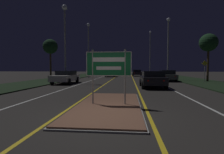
{
  "coord_description": "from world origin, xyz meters",
  "views": [
    {
      "loc": [
        0.86,
        -5.85,
        1.65
      ],
      "look_at": [
        0.0,
        3.17,
        1.2
      ],
      "focal_mm": 28.0,
      "sensor_mm": 36.0,
      "label": 1
    }
  ],
  "objects_px": {
    "car_approaching_1": "(111,73)",
    "car_receding_1": "(166,75)",
    "streetlight_left_near": "(65,29)",
    "car_receding_2": "(137,73)",
    "streetlight_right_far": "(150,48)",
    "car_approaching_2": "(115,72)",
    "car_receding_0": "(152,79)",
    "streetlight_right_near": "(168,41)",
    "streetlight_left_far": "(89,41)",
    "warning_sign": "(205,69)",
    "highway_sign": "(109,66)",
    "car_approaching_0": "(66,77)"
  },
  "relations": [
    {
      "from": "streetlight_right_far",
      "to": "car_receding_2",
      "type": "distance_m",
      "value": 9.75
    },
    {
      "from": "car_receding_0",
      "to": "streetlight_right_far",
      "type": "bearing_deg",
      "value": 83.6
    },
    {
      "from": "streetlight_left_near",
      "to": "streetlight_right_far",
      "type": "xyz_separation_m",
      "value": [
        12.63,
        24.23,
        0.29
      ]
    },
    {
      "from": "streetlight_right_near",
      "to": "streetlight_right_far",
      "type": "bearing_deg",
      "value": 90.34
    },
    {
      "from": "car_approaching_1",
      "to": "highway_sign",
      "type": "bearing_deg",
      "value": -84.28
    },
    {
      "from": "streetlight_left_near",
      "to": "streetlight_left_far",
      "type": "height_order",
      "value": "streetlight_left_far"
    },
    {
      "from": "streetlight_right_near",
      "to": "streetlight_right_far",
      "type": "distance_m",
      "value": 19.33
    },
    {
      "from": "highway_sign",
      "to": "car_approaching_2",
      "type": "distance_m",
      "value": 36.05
    },
    {
      "from": "car_receding_1",
      "to": "car_approaching_2",
      "type": "distance_m",
      "value": 21.99
    },
    {
      "from": "car_receding_1",
      "to": "warning_sign",
      "type": "bearing_deg",
      "value": -41.08
    },
    {
      "from": "streetlight_left_near",
      "to": "car_receding_2",
      "type": "relative_size",
      "value": 2.21
    },
    {
      "from": "car_receding_2",
      "to": "car_approaching_2",
      "type": "xyz_separation_m",
      "value": [
        -5.16,
        6.41,
        0.0
      ]
    },
    {
      "from": "car_receding_0",
      "to": "streetlight_right_near",
      "type": "bearing_deg",
      "value": 70.7
    },
    {
      "from": "car_approaching_1",
      "to": "car_approaching_2",
      "type": "bearing_deg",
      "value": 89.35
    },
    {
      "from": "car_approaching_1",
      "to": "car_receding_1",
      "type": "bearing_deg",
      "value": -52.55
    },
    {
      "from": "streetlight_right_far",
      "to": "car_receding_2",
      "type": "xyz_separation_m",
      "value": [
        -3.52,
        -6.99,
        -5.82
      ]
    },
    {
      "from": "car_receding_0",
      "to": "car_approaching_2",
      "type": "xyz_separation_m",
      "value": [
        -5.44,
        28.31,
        -0.04
      ]
    },
    {
      "from": "warning_sign",
      "to": "car_receding_0",
      "type": "bearing_deg",
      "value": -142.04
    },
    {
      "from": "streetlight_right_far",
      "to": "car_receding_0",
      "type": "relative_size",
      "value": 2.61
    },
    {
      "from": "car_receding_1",
      "to": "car_receding_2",
      "type": "relative_size",
      "value": 1.13
    },
    {
      "from": "streetlight_left_near",
      "to": "streetlight_left_far",
      "type": "relative_size",
      "value": 0.94
    },
    {
      "from": "streetlight_right_near",
      "to": "car_receding_1",
      "type": "bearing_deg",
      "value": -107.65
    },
    {
      "from": "car_receding_2",
      "to": "warning_sign",
      "type": "bearing_deg",
      "value": -68.82
    },
    {
      "from": "streetlight_left_far",
      "to": "car_approaching_2",
      "type": "xyz_separation_m",
      "value": [
        3.58,
        13.29,
        -5.63
      ]
    },
    {
      "from": "highway_sign",
      "to": "car_receding_0",
      "type": "bearing_deg",
      "value": 69.26
    },
    {
      "from": "car_approaching_0",
      "to": "car_approaching_2",
      "type": "xyz_separation_m",
      "value": [
        3.42,
        25.02,
        -0.02
      ]
    },
    {
      "from": "streetlight_right_near",
      "to": "warning_sign",
      "type": "relative_size",
      "value": 3.54
    },
    {
      "from": "car_receding_1",
      "to": "car_receding_2",
      "type": "xyz_separation_m",
      "value": [
        -3.11,
        13.96,
        -0.03
      ]
    },
    {
      "from": "highway_sign",
      "to": "car_approaching_0",
      "type": "bearing_deg",
      "value": 118.65
    },
    {
      "from": "car_receding_0",
      "to": "car_receding_1",
      "type": "distance_m",
      "value": 8.43
    },
    {
      "from": "streetlight_left_far",
      "to": "car_receding_1",
      "type": "bearing_deg",
      "value": -30.87
    },
    {
      "from": "highway_sign",
      "to": "streetlight_right_near",
      "type": "relative_size",
      "value": 0.28
    },
    {
      "from": "streetlight_left_near",
      "to": "car_receding_1",
      "type": "distance_m",
      "value": 13.8
    },
    {
      "from": "car_approaching_0",
      "to": "car_approaching_2",
      "type": "relative_size",
      "value": 1.13
    },
    {
      "from": "streetlight_left_near",
      "to": "car_approaching_2",
      "type": "distance_m",
      "value": 24.61
    },
    {
      "from": "car_approaching_1",
      "to": "warning_sign",
      "type": "relative_size",
      "value": 1.91
    },
    {
      "from": "streetlight_left_far",
      "to": "streetlight_right_near",
      "type": "relative_size",
      "value": 1.11
    },
    {
      "from": "streetlight_right_far",
      "to": "car_receding_1",
      "type": "bearing_deg",
      "value": -91.12
    },
    {
      "from": "car_receding_1",
      "to": "car_approaching_0",
      "type": "xyz_separation_m",
      "value": [
        -11.69,
        -4.65,
        -0.01
      ]
    },
    {
      "from": "car_receding_0",
      "to": "car_approaching_0",
      "type": "height_order",
      "value": "car_receding_0"
    },
    {
      "from": "highway_sign",
      "to": "streetlight_right_near",
      "type": "xyz_separation_m",
      "value": [
        6.25,
        17.22,
        3.65
      ]
    },
    {
      "from": "streetlight_left_far",
      "to": "streetlight_right_near",
      "type": "xyz_separation_m",
      "value": [
        12.38,
        -5.43,
        -0.95
      ]
    },
    {
      "from": "streetlight_right_far",
      "to": "car_approaching_1",
      "type": "height_order",
      "value": "streetlight_right_far"
    },
    {
      "from": "car_receding_0",
      "to": "car_receding_2",
      "type": "xyz_separation_m",
      "value": [
        -0.28,
        21.9,
        -0.04
      ]
    },
    {
      "from": "car_receding_0",
      "to": "car_receding_2",
      "type": "height_order",
      "value": "car_receding_0"
    },
    {
      "from": "streetlight_left_near",
      "to": "car_approaching_2",
      "type": "relative_size",
      "value": 2.19
    },
    {
      "from": "highway_sign",
      "to": "streetlight_right_far",
      "type": "relative_size",
      "value": 0.22
    },
    {
      "from": "car_receding_2",
      "to": "warning_sign",
      "type": "distance_m",
      "value": 18.23
    },
    {
      "from": "car_approaching_2",
      "to": "highway_sign",
      "type": "bearing_deg",
      "value": -85.94
    },
    {
      "from": "car_approaching_0",
      "to": "car_approaching_1",
      "type": "bearing_deg",
      "value": 78.0
    }
  ]
}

